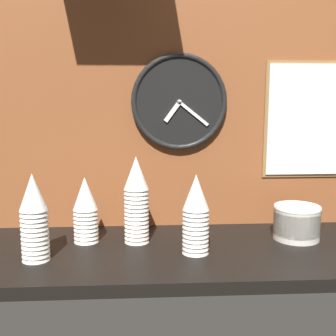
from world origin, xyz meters
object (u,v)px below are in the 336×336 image
cup_stack_center_right (196,214)px  bowl_stack_far_right (297,221)px  menu_board (310,120)px  wall_clock (179,102)px  cup_stack_left (34,217)px  cup_stack_center_left (86,210)px  cup_stack_center (136,200)px

cup_stack_center_right → bowl_stack_far_right: (0.38, 0.12, -0.07)m
bowl_stack_far_right → menu_board: 0.41m
cup_stack_center_right → menu_board: size_ratio=0.58×
wall_clock → cup_stack_center_right: bearing=-83.9°
cup_stack_left → wall_clock: bearing=33.9°
cup_stack_left → bowl_stack_far_right: 0.90m
cup_stack_center_left → bowl_stack_far_right: bearing=-0.9°
cup_stack_left → wall_clock: wall_clock is taller
cup_stack_center_left → bowl_stack_far_right: size_ratio=1.40×
cup_stack_center_right → cup_stack_center_left: cup_stack_center_right is taller
cup_stack_center → cup_stack_center_right: bearing=-31.4°
cup_stack_center_left → bowl_stack_far_right: cup_stack_center_left is taller
cup_stack_center_right → menu_board: bearing=31.9°
cup_stack_center → bowl_stack_far_right: (0.57, 0.00, -0.09)m
cup_stack_center_right → bowl_stack_far_right: bearing=17.3°
cup_stack_center_left → wall_clock: (0.34, 0.16, 0.37)m
cup_stack_left → bowl_stack_far_right: cup_stack_left is taller
cup_stack_center_left → menu_board: menu_board is taller
cup_stack_left → cup_stack_center: bearing=25.4°
cup_stack_left → menu_board: (0.98, 0.33, 0.28)m
cup_stack_center → wall_clock: (0.16, 0.17, 0.33)m
cup_stack_center_left → bowl_stack_far_right: (0.75, -0.01, -0.05)m
cup_stack_center → cup_stack_left: 0.35m
cup_stack_center_right → cup_stack_left: size_ratio=0.95×
cup_stack_center_left → cup_stack_left: bearing=-130.0°
cup_stack_center → cup_stack_left: cup_stack_center is taller
cup_stack_left → wall_clock: 0.67m
wall_clock → menu_board: (0.51, 0.01, -0.07)m
menu_board → cup_stack_center_left: bearing=-168.8°
cup_stack_center → wall_clock: 0.41m
bowl_stack_far_right → cup_stack_center_right: bearing=-162.7°
cup_stack_center → cup_stack_center_left: bearing=175.9°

